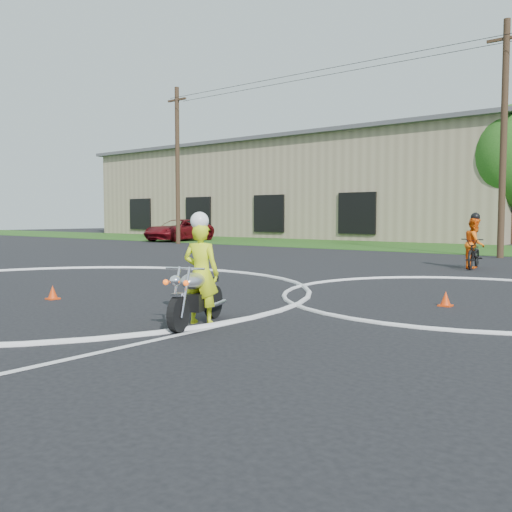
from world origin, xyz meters
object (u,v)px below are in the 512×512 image
Objects in this scene: primary_motorcycle at (196,296)px; rider_primary_grp at (201,270)px; rider_second_grp at (475,249)px; pickup_grp at (179,230)px.

primary_motorcycle is 0.43m from rider_primary_grp.
rider_primary_grp is (-0.01, 0.13, 0.41)m from primary_motorcycle.
rider_second_grp is 0.35× the size of pickup_grp.
rider_primary_grp reaches higher than primary_motorcycle.
pickup_grp is (-23.63, 21.83, 0.29)m from primary_motorcycle.
primary_motorcycle is 0.31× the size of pickup_grp.
rider_second_grp is at bearing 69.50° from primary_motorcycle.
rider_second_grp reaches higher than rider_primary_grp.
rider_primary_grp is at bearing 76.70° from primary_motorcycle.
rider_second_grp is at bearing 69.43° from rider_primary_grp.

